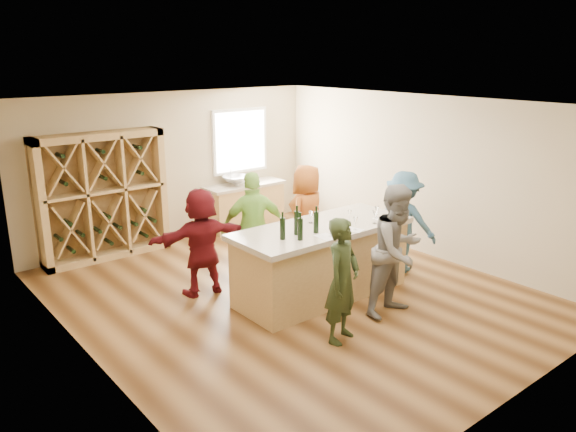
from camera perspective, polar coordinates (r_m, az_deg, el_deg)
floor at (r=8.51m, az=0.33°, el=-8.20°), size 6.00×7.00×0.10m
ceiling at (r=7.77m, az=0.37°, el=11.67°), size 6.00×7.00×0.10m
wall_back at (r=10.92m, az=-11.63°, el=4.98°), size 6.00×0.10×2.80m
wall_front at (r=5.87m, az=23.09°, el=-5.77°), size 6.00×0.10×2.80m
wall_left at (r=6.60m, az=-20.59°, el=-3.12°), size 0.10×7.00×2.80m
wall_right at (r=10.18m, az=13.75°, el=4.04°), size 0.10×7.00×2.80m
window_frame at (r=11.55m, az=-4.90°, el=7.61°), size 1.30×0.06×1.30m
window_pane at (r=11.53m, az=-4.80°, el=7.60°), size 1.18×0.01×1.18m
wine_rack at (r=10.14m, az=-18.28°, el=1.89°), size 2.20×0.45×2.20m
back_counter_base at (r=11.55m, az=-4.40°, el=0.93°), size 1.60×0.58×0.86m
back_counter_top at (r=11.44m, az=-4.45°, el=3.15°), size 1.70×0.62×0.06m
sink at (r=11.30m, az=-5.30°, el=3.61°), size 0.54×0.54×0.19m
faucet at (r=11.44m, az=-5.81°, el=4.04°), size 0.02×0.02×0.30m
tasting_counter_base at (r=8.27m, az=3.45°, el=-4.82°), size 2.60×1.00×1.00m
tasting_counter_top at (r=8.10m, az=3.51°, el=-1.25°), size 2.72×1.12×0.08m
wine_bottle_a at (r=7.44m, az=-0.55°, el=-1.28°), size 0.09×0.09×0.30m
wine_bottle_b at (r=7.41m, az=1.25°, el=-1.34°), size 0.08×0.08×0.30m
wine_bottle_c at (r=7.63m, az=0.91°, el=-0.71°), size 0.10×0.10×0.33m
wine_bottle_e at (r=7.72m, az=2.88°, el=-0.64°), size 0.10×0.10×0.30m
wine_glass_a at (r=7.59m, az=4.34°, el=-1.50°), size 0.07×0.07×0.17m
wine_glass_b at (r=7.90m, az=6.86°, el=-0.75°), size 0.08×0.08×0.19m
wine_glass_c at (r=8.23m, az=8.81°, el=-0.10°), size 0.09×0.09×0.20m
wine_glass_d at (r=8.27m, az=6.27°, el=-0.07°), size 0.08×0.08×0.16m
wine_glass_e at (r=8.52m, az=8.99°, el=0.37°), size 0.08×0.08×0.18m
tasting_menu_a at (r=7.59m, az=3.92°, el=-2.12°), size 0.24×0.32×0.00m
tasting_menu_b at (r=7.93m, az=6.66°, el=-1.39°), size 0.26×0.31×0.00m
tasting_menu_c at (r=8.48m, az=9.62°, el=-0.34°), size 0.24×0.31×0.00m
person_near_left at (r=6.93m, az=5.55°, el=-6.54°), size 0.69×0.59×1.59m
person_near_right at (r=7.70m, az=11.06°, el=-3.47°), size 0.91×0.53×1.82m
person_server at (r=9.30m, az=11.62°, el=-0.58°), size 0.89×1.18×1.66m
person_far_mid at (r=8.70m, az=-3.48°, el=-1.16°), size 1.15×0.89×1.75m
person_far_right at (r=9.31m, az=1.91°, el=-0.02°), size 0.98×0.80×1.73m
person_far_left at (r=8.33m, az=-8.77°, el=-2.58°), size 1.57×0.76×1.62m
wine_glass_f at (r=8.17m, az=2.32°, el=-0.12°), size 0.07×0.07×0.18m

